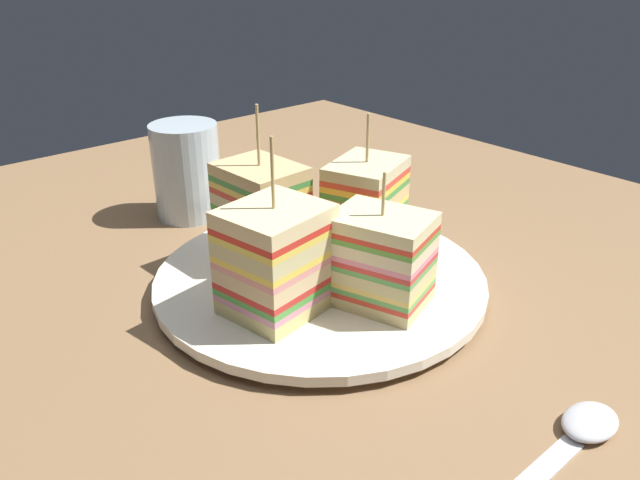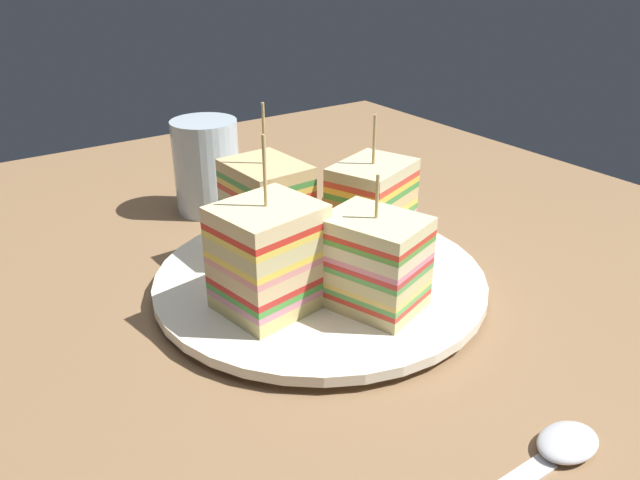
{
  "view_description": "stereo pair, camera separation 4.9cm",
  "coord_description": "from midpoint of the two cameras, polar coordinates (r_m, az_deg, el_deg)",
  "views": [
    {
      "loc": [
        -33.08,
        28.91,
        25.68
      ],
      "look_at": [
        0.0,
        0.0,
        4.43
      ],
      "focal_mm": 35.16,
      "sensor_mm": 36.0,
      "label": 1
    },
    {
      "loc": [
        -36.08,
        25.07,
        25.68
      ],
      "look_at": [
        0.0,
        0.0,
        4.43
      ],
      "focal_mm": 35.16,
      "sensor_mm": 36.0,
      "label": 2
    }
  ],
  "objects": [
    {
      "name": "plate",
      "position": [
        0.5,
        -2.77,
        -3.72
      ],
      "size": [
        26.34,
        26.34,
        1.43
      ],
      "color": "white",
      "rests_on": "ground_plane"
    },
    {
      "name": "drinking_glass",
      "position": [
        0.65,
        -13.93,
        5.59
      ],
      "size": [
        6.63,
        6.63,
        9.48
      ],
      "color": "silver",
      "rests_on": "ground_plane"
    },
    {
      "name": "sandwich_wedge_2",
      "position": [
        0.52,
        -8.02,
        2.55
      ],
      "size": [
        7.1,
        5.67,
        12.81
      ],
      "rotation": [
        0.0,
        0.0,
        9.48
      ],
      "color": "beige",
      "rests_on": "plate"
    },
    {
      "name": "spoon",
      "position": [
        0.39,
        18.98,
        -16.5
      ],
      "size": [
        2.86,
        13.68,
        1.0
      ],
      "rotation": [
        0.0,
        0.0,
        4.71
      ],
      "color": "silver",
      "rests_on": "ground_plane"
    },
    {
      "name": "sandwich_wedge_3",
      "position": [
        0.44,
        -7.19,
        -1.88
      ],
      "size": [
        7.01,
        7.72,
        12.84
      ],
      "rotation": [
        0.0,
        0.0,
        11.16
      ],
      "color": "#DBC67B",
      "rests_on": "plate"
    },
    {
      "name": "chip_pile",
      "position": [
        0.49,
        -2.87,
        -1.96
      ],
      "size": [
        6.7,
        6.66,
        3.57
      ],
      "color": "#E7DA75",
      "rests_on": "plate"
    },
    {
      "name": "ground_plane",
      "position": [
        0.51,
        -2.73,
        -5.43
      ],
      "size": [
        98.12,
        87.49,
        1.8
      ],
      "primitive_type": "cube",
      "color": "olive"
    },
    {
      "name": "sandwich_wedge_0",
      "position": [
        0.45,
        2.39,
        -1.85
      ],
      "size": [
        8.13,
        7.1,
        10.06
      ],
      "rotation": [
        0.0,
        0.0,
        6.61
      ],
      "color": "#D4BE80",
      "rests_on": "plate"
    },
    {
      "name": "sandwich_wedge_1",
      "position": [
        0.53,
        1.48,
        3.0
      ],
      "size": [
        7.19,
        8.19,
        11.82
      ],
      "rotation": [
        0.0,
        0.0,
        8.21
      ],
      "color": "#D3B683",
      "rests_on": "plate"
    }
  ]
}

